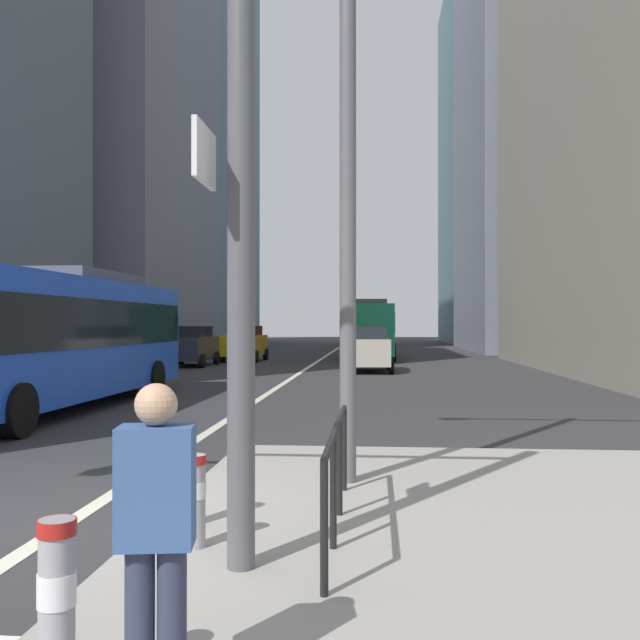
# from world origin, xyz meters

# --- Properties ---
(ground_plane) EXTENTS (160.00, 160.00, 0.00)m
(ground_plane) POSITION_xyz_m (0.00, 20.00, 0.00)
(ground_plane) COLOR #303033
(lane_centre_line) EXTENTS (0.20, 80.00, 0.01)m
(lane_centre_line) POSITION_xyz_m (0.00, 30.00, 0.01)
(lane_centre_line) COLOR beige
(lane_centre_line) RESTS_ON ground
(office_tower_left_mid) EXTENTS (13.93, 17.76, 39.87)m
(office_tower_left_mid) POSITION_xyz_m (-16.00, 37.84, 19.94)
(office_tower_left_mid) COLOR slate
(office_tower_left_mid) RESTS_ON ground
(office_tower_left_far) EXTENTS (10.62, 24.20, 41.16)m
(office_tower_left_far) POSITION_xyz_m (-16.00, 62.84, 20.58)
(office_tower_left_far) COLOR slate
(office_tower_left_far) RESTS_ON ground
(office_tower_right_mid) EXTENTS (13.63, 18.16, 39.66)m
(office_tower_right_mid) POSITION_xyz_m (17.00, 47.54, 19.83)
(office_tower_right_mid) COLOR slate
(office_tower_right_mid) RESTS_ON ground
(office_tower_right_far) EXTENTS (12.53, 19.31, 38.61)m
(office_tower_right_far) POSITION_xyz_m (17.00, 68.93, 19.30)
(office_tower_right_far) COLOR slate
(office_tower_right_far) RESTS_ON ground
(city_bus_blue_oncoming) EXTENTS (2.80, 11.67, 3.40)m
(city_bus_blue_oncoming) POSITION_xyz_m (-4.41, 8.94, 1.84)
(city_bus_blue_oncoming) COLOR blue
(city_bus_blue_oncoming) RESTS_ON ground
(city_bus_red_receding) EXTENTS (2.72, 10.98, 3.40)m
(city_bus_red_receding) POSITION_xyz_m (2.90, 34.15, 1.84)
(city_bus_red_receding) COLOR #198456
(city_bus_red_receding) RESTS_ON ground
(city_bus_red_distant) EXTENTS (2.80, 11.38, 3.40)m
(city_bus_red_distant) POSITION_xyz_m (2.27, 56.84, 1.84)
(city_bus_red_distant) COLOR red
(city_bus_red_distant) RESTS_ON ground
(car_oncoming_mid) EXTENTS (2.15, 4.07, 1.94)m
(car_oncoming_mid) POSITION_xyz_m (-4.03, 30.81, 0.99)
(car_oncoming_mid) COLOR gold
(car_oncoming_mid) RESTS_ON ground
(car_receding_near) EXTENTS (2.12, 4.33, 1.94)m
(car_receding_near) POSITION_xyz_m (3.09, 44.22, 0.99)
(car_receding_near) COLOR silver
(car_receding_near) RESTS_ON ground
(car_receding_far) EXTENTS (2.08, 4.07, 1.94)m
(car_receding_far) POSITION_xyz_m (2.85, 22.85, 0.99)
(car_receding_far) COLOR #B2A899
(car_receding_far) RESTS_ON ground
(car_oncoming_far) EXTENTS (2.07, 4.17, 1.94)m
(car_oncoming_far) POSITION_xyz_m (-5.79, 26.20, 0.99)
(car_oncoming_far) COLOR #232838
(car_oncoming_far) RESTS_ON ground
(traffic_signal_gantry) EXTENTS (5.66, 0.65, 6.00)m
(traffic_signal_gantry) POSITION_xyz_m (0.24, -1.43, 4.09)
(traffic_signal_gantry) COLOR #515156
(traffic_signal_gantry) RESTS_ON median_island
(street_lamp_post) EXTENTS (5.50, 0.32, 8.00)m
(street_lamp_post) POSITION_xyz_m (2.82, 1.59, 5.28)
(street_lamp_post) COLOR #56565B
(street_lamp_post) RESTS_ON median_island
(bollard_left) EXTENTS (0.20, 0.20, 0.93)m
(bollard_left) POSITION_xyz_m (1.56, -3.40, 0.66)
(bollard_left) COLOR #99999E
(bollard_left) RESTS_ON median_island
(bollard_right) EXTENTS (0.20, 0.20, 0.79)m
(bollard_right) POSITION_xyz_m (1.62, -0.96, 0.59)
(bollard_right) COLOR #99999E
(bollard_right) RESTS_ON median_island
(bollard_back) EXTENTS (0.20, 0.20, 0.94)m
(bollard_back) POSITION_xyz_m (1.37, -0.35, 0.67)
(bollard_back) COLOR #99999E
(bollard_back) RESTS_ON median_island
(pedestrian_railing) EXTENTS (0.06, 3.15, 0.98)m
(pedestrian_railing) POSITION_xyz_m (2.80, -0.38, 0.84)
(pedestrian_railing) COLOR black
(pedestrian_railing) RESTS_ON median_island
(pedestrian_far) EXTENTS (0.41, 0.29, 1.61)m
(pedestrian_far) POSITION_xyz_m (2.05, -3.36, 1.04)
(pedestrian_far) COLOR #2D334C
(pedestrian_far) RESTS_ON median_island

